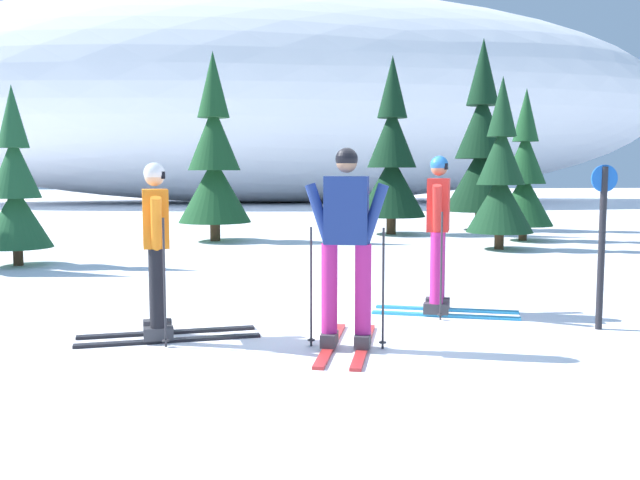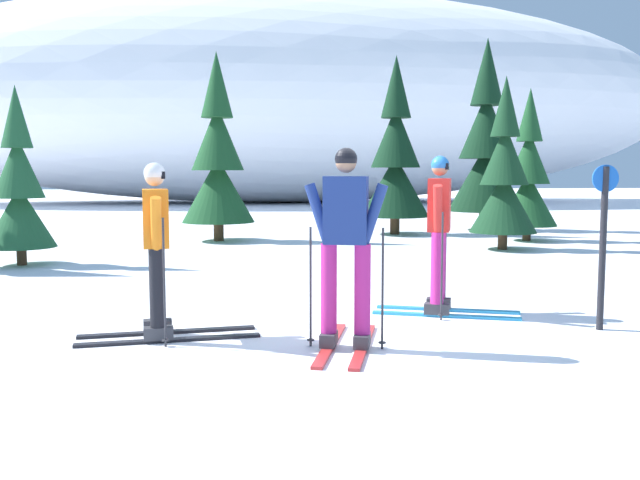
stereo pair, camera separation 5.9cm
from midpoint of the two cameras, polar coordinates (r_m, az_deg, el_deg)
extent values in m
plane|color=white|center=(7.30, 3.13, -7.33)|extent=(120.00, 120.00, 0.00)
cube|color=black|center=(7.26, -12.17, -7.42)|extent=(1.76, 0.37, 0.03)
cube|color=black|center=(6.91, -12.06, -8.06)|extent=(1.76, 0.37, 0.03)
cube|color=#38383D|center=(7.24, -12.98, -6.86)|extent=(0.30, 0.18, 0.12)
cube|color=#38383D|center=(6.89, -12.91, -7.48)|extent=(0.30, 0.18, 0.12)
cylinder|color=black|center=(7.16, -13.06, -3.42)|extent=(0.15, 0.15, 0.76)
cylinder|color=black|center=(6.81, -12.99, -3.88)|extent=(0.15, 0.15, 0.76)
cube|color=orange|center=(6.91, -13.15, 1.77)|extent=(0.31, 0.48, 0.56)
cylinder|color=orange|center=(7.18, -13.19, 1.41)|extent=(0.14, 0.29, 0.58)
cylinder|color=orange|center=(6.64, -13.08, 1.08)|extent=(0.14, 0.29, 0.58)
sphere|color=beige|center=(6.89, -13.22, 5.13)|extent=(0.19, 0.19, 0.19)
sphere|color=white|center=(6.89, -13.23, 5.38)|extent=(0.21, 0.21, 0.21)
cube|color=black|center=(6.90, -12.55, 5.23)|extent=(0.06, 0.15, 0.07)
cylinder|color=#2D2D33|center=(7.33, -12.64, -2.58)|extent=(0.02, 0.02, 1.22)
cylinder|color=#2D2D33|center=(7.43, -12.55, -6.77)|extent=(0.07, 0.07, 0.01)
cylinder|color=#2D2D33|center=(6.61, -12.45, -3.45)|extent=(0.02, 0.02, 1.22)
cylinder|color=#2D2D33|center=(6.72, -12.35, -8.07)|extent=(0.07, 0.07, 0.01)
cube|color=red|center=(6.61, 1.10, -8.57)|extent=(0.51, 1.62, 0.03)
cube|color=red|center=(6.58, 3.82, -8.66)|extent=(0.51, 1.62, 0.03)
cube|color=#38383D|center=(6.50, 0.99, -8.14)|extent=(0.21, 0.31, 0.12)
cube|color=#38383D|center=(6.46, 3.75, -8.23)|extent=(0.21, 0.31, 0.12)
cylinder|color=#B7237A|center=(6.40, 0.99, -4.00)|extent=(0.15, 0.15, 0.83)
cylinder|color=#B7237A|center=(6.37, 3.77, -4.06)|extent=(0.15, 0.15, 0.83)
cube|color=navy|center=(6.30, 2.41, 2.47)|extent=(0.44, 0.33, 0.62)
cylinder|color=navy|center=(6.34, 0.19, 2.11)|extent=(0.29, 0.17, 0.58)
cylinder|color=navy|center=(6.28, 4.64, 2.06)|extent=(0.29, 0.17, 0.58)
sphere|color=#A37556|center=(6.29, 2.42, 6.40)|extent=(0.19, 0.19, 0.19)
sphere|color=black|center=(6.29, 2.42, 6.68)|extent=(0.21, 0.21, 0.21)
cube|color=black|center=(6.37, 2.50, 6.48)|extent=(0.15, 0.07, 0.07)
cylinder|color=#2D2D33|center=(6.49, -0.52, -3.89)|extent=(0.02, 0.02, 1.13)
cylinder|color=#2D2D33|center=(6.59, -0.52, -8.22)|extent=(0.07, 0.07, 0.01)
cylinder|color=#2D2D33|center=(6.41, 5.43, -4.02)|extent=(0.02, 0.02, 1.13)
cylinder|color=#2D2D33|center=(6.52, 5.39, -8.40)|extent=(0.07, 0.07, 0.01)
cube|color=#2893CC|center=(8.36, 10.62, -5.66)|extent=(1.61, 0.63, 0.03)
cube|color=#2893CC|center=(8.02, 10.50, -6.14)|extent=(1.61, 0.63, 0.03)
cube|color=#38383D|center=(8.35, 9.94, -5.13)|extent=(0.31, 0.22, 0.12)
cube|color=#38383D|center=(8.01, 9.79, -5.60)|extent=(0.31, 0.22, 0.12)
cylinder|color=#B7237A|center=(8.28, 9.99, -1.96)|extent=(0.15, 0.15, 0.81)
cylinder|color=#B7237A|center=(7.93, 9.85, -2.29)|extent=(0.15, 0.15, 0.81)
cube|color=red|center=(8.04, 10.01, 2.87)|extent=(0.37, 0.50, 0.60)
cylinder|color=red|center=(8.31, 10.11, 2.63)|extent=(0.18, 0.29, 0.58)
cylinder|color=red|center=(7.77, 9.88, 2.43)|extent=(0.18, 0.29, 0.58)
sphere|color=#A37556|center=(8.03, 10.06, 5.90)|extent=(0.19, 0.19, 0.19)
sphere|color=#2366B2|center=(8.03, 10.06, 6.12)|extent=(0.21, 0.21, 0.21)
cube|color=black|center=(8.03, 10.64, 5.96)|extent=(0.08, 0.15, 0.07)
cylinder|color=#2D2D33|center=(8.45, 10.48, -1.51)|extent=(0.02, 0.02, 1.20)
cylinder|color=#2D2D33|center=(8.53, 10.41, -5.11)|extent=(0.07, 0.07, 0.01)
cylinder|color=#2D2D33|center=(7.74, 10.21, -2.16)|extent=(0.02, 0.02, 1.20)
cylinder|color=#2D2D33|center=(7.83, 10.14, -6.08)|extent=(0.07, 0.07, 0.01)
cylinder|color=#47301E|center=(13.26, -23.23, -1.00)|extent=(0.17, 0.17, 0.42)
cone|color=#1E512D|center=(13.21, -23.34, 1.79)|extent=(1.21, 1.21, 1.08)
cone|color=#1E512D|center=(13.19, -23.48, 5.55)|extent=(0.87, 0.87, 1.08)
cone|color=#1E512D|center=(13.22, -23.63, 9.31)|extent=(0.53, 0.53, 1.08)
cylinder|color=#47301E|center=(16.64, -8.24, 0.96)|extent=(0.24, 0.24, 0.60)
cone|color=#194723|center=(16.59, -8.29, 4.11)|extent=(1.71, 1.71, 1.54)
cone|color=#194723|center=(16.60, -8.35, 8.35)|extent=(1.23, 1.23, 1.54)
cone|color=#194723|center=(16.71, -8.41, 12.56)|extent=(0.75, 0.75, 1.54)
cylinder|color=#47301E|center=(18.35, 6.27, 1.46)|extent=(0.25, 0.25, 0.63)
cone|color=black|center=(18.30, 6.30, 4.44)|extent=(1.79, 1.79, 1.60)
cone|color=black|center=(18.32, 6.34, 8.46)|extent=(1.29, 1.29, 1.60)
cone|color=black|center=(18.43, 6.39, 12.45)|extent=(0.79, 0.79, 1.60)
cylinder|color=#47301E|center=(15.13, 14.90, 0.16)|extent=(0.20, 0.20, 0.49)
cone|color=#14381E|center=(15.08, 14.97, 2.98)|extent=(1.40, 1.40, 1.25)
cone|color=#14381E|center=(15.07, 15.07, 6.79)|extent=(1.01, 1.01, 1.25)
cone|color=#14381E|center=(15.13, 15.16, 10.59)|extent=(0.62, 0.62, 1.25)
cylinder|color=#47301E|center=(20.11, 13.42, 1.83)|extent=(0.29, 0.29, 0.72)
cone|color=black|center=(20.07, 13.49, 4.96)|extent=(2.06, 2.06, 1.84)
cone|color=black|center=(20.11, 13.59, 9.16)|extent=(1.48, 1.48, 1.84)
cone|color=black|center=(20.26, 13.69, 13.33)|extent=(0.91, 0.91, 1.84)
cylinder|color=#47301E|center=(17.24, 16.74, 0.75)|extent=(0.19, 0.19, 0.49)
cone|color=#194723|center=(17.20, 16.81, 3.21)|extent=(1.39, 1.39, 1.24)
cone|color=#194723|center=(17.19, 16.90, 6.53)|extent=(1.00, 1.00, 1.24)
cone|color=#194723|center=(17.24, 17.00, 9.84)|extent=(0.61, 0.61, 1.24)
ellipsoid|color=white|center=(37.54, -3.97, 11.54)|extent=(44.38, 14.17, 11.03)
cylinder|color=black|center=(7.71, 22.44, -0.69)|extent=(0.07, 0.07, 1.69)
cylinder|color=blue|center=(7.67, 22.64, 4.70)|extent=(0.28, 0.02, 0.28)
camera|label=1|loc=(0.03, -89.76, 0.02)|focal=38.89mm
camera|label=2|loc=(0.03, 90.24, -0.02)|focal=38.89mm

